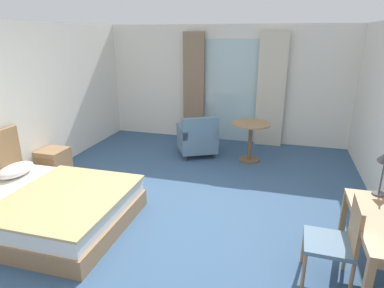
% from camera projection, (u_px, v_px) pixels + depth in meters
% --- Properties ---
extents(ground, '(5.95, 7.96, 0.10)m').
position_uv_depth(ground, '(172.00, 224.00, 4.30)').
color(ground, '#38567A').
extents(wall_back, '(5.55, 0.12, 2.52)m').
position_uv_depth(wall_back, '(226.00, 84.00, 7.28)').
color(wall_back, white).
rests_on(wall_back, ground).
extents(balcony_glass_door, '(1.24, 0.02, 2.22)m').
position_uv_depth(balcony_glass_door, '(232.00, 92.00, 7.21)').
color(balcony_glass_door, silver).
rests_on(balcony_glass_door, ground).
extents(curtain_panel_left, '(0.47, 0.10, 2.37)m').
position_uv_depth(curtain_panel_left, '(194.00, 88.00, 7.32)').
color(curtain_panel_left, '#897056').
rests_on(curtain_panel_left, ground).
extents(curtain_panel_right, '(0.58, 0.10, 2.37)m').
position_uv_depth(curtain_panel_right, '(271.00, 91.00, 6.88)').
color(curtain_panel_right, beige).
rests_on(curtain_panel_right, ground).
extents(bed, '(2.15, 1.66, 1.01)m').
position_uv_depth(bed, '(40.00, 205.00, 4.18)').
color(bed, '#9E754C').
rests_on(bed, ground).
extents(nightstand, '(0.43, 0.45, 0.46)m').
position_uv_depth(nightstand, '(54.00, 162.00, 5.61)').
color(nightstand, '#9E754C').
rests_on(nightstand, ground).
extents(desk_chair, '(0.46, 0.48, 0.88)m').
position_uv_depth(desk_chair, '(339.00, 238.00, 3.09)').
color(desk_chair, slate).
rests_on(desk_chair, ground).
extents(desk_lamp, '(0.16, 0.29, 0.45)m').
position_uv_depth(desk_lamp, '(384.00, 163.00, 3.42)').
color(desk_lamp, '#4C4C51').
rests_on(desk_lamp, writing_desk).
extents(armchair_by_window, '(0.96, 0.97, 0.83)m').
position_uv_depth(armchair_by_window, '(197.00, 139.00, 6.52)').
color(armchair_by_window, slate).
rests_on(armchair_by_window, ground).
extents(round_cafe_table, '(0.71, 0.71, 0.74)m').
position_uv_depth(round_cafe_table, '(251.00, 133.00, 6.17)').
color(round_cafe_table, '#9E754C').
rests_on(round_cafe_table, ground).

